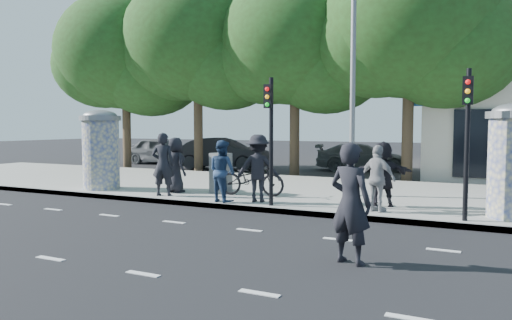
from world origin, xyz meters
The scene contains 26 objects.
ground centered at (0.00, 0.00, 0.00)m, with size 120.00×120.00×0.00m, color black.
sidewalk centered at (0.00, 7.50, 0.07)m, with size 40.00×8.00×0.15m, color gray.
curb centered at (0.00, 3.55, 0.07)m, with size 40.00×0.10×0.16m, color slate.
lane_dash_near centered at (0.00, -2.20, 0.00)m, with size 32.00×0.12×0.01m, color silver.
lane_dash_far centered at (0.00, 1.40, 0.00)m, with size 32.00×0.12×0.01m, color silver.
ad_column_left centered at (-7.20, 4.50, 1.54)m, with size 1.36×1.36×2.65m.
traffic_pole_near centered at (-0.60, 3.79, 2.23)m, with size 0.22×0.31×3.40m.
traffic_pole_far centered at (4.20, 3.79, 2.23)m, with size 0.22×0.31×3.40m.
street_lamp centered at (0.80, 6.63, 4.79)m, with size 0.25×0.93×8.00m.
tree_far_left centered at (-13.00, 12.50, 6.19)m, with size 7.20×7.20×9.26m.
tree_mid_left centered at (-8.50, 12.50, 6.50)m, with size 7.20×7.20×9.57m.
tree_near_left centered at (-3.50, 12.70, 6.06)m, with size 6.80×6.80×8.97m.
tree_center centered at (1.50, 12.30, 6.31)m, with size 7.00×7.00×9.30m.
ped_a centered at (-4.43, 4.87, 1.03)m, with size 0.86×0.56×1.76m, color black.
ped_b centered at (-4.33, 4.09, 1.11)m, with size 0.70×0.46×1.92m, color black.
ped_c centered at (-2.11, 3.85, 1.02)m, with size 0.84×0.66×1.73m, color navy.
ped_d centered at (-1.20, 4.29, 1.09)m, with size 1.22×0.70×1.89m, color black.
ped_e centered at (2.17, 4.13, 0.98)m, with size 0.97×0.55×1.66m, color gray.
ped_f centered at (2.09, 5.04, 1.01)m, with size 1.60×0.57×1.72m, color black.
man_road centered at (2.69, -0.19, 1.01)m, with size 0.74×0.48×2.02m, color black.
bicycle centered at (-1.91, 5.26, 0.69)m, with size 2.05×0.71×1.08m, color black.
cabinet_left centered at (-3.05, 5.36, 0.78)m, with size 0.61×0.44×1.27m, color slate.
cabinet_right centered at (5.08, 5.27, 0.73)m, with size 0.55×0.40×1.16m, color slate.
car_left centered at (-13.15, 15.72, 0.78)m, with size 4.60×1.85×1.57m, color #5A5E62.
car_mid centered at (-8.12, 14.21, 0.82)m, with size 4.96×1.73×1.63m, color black.
car_right centered at (-1.42, 16.73, 0.68)m, with size 4.69×1.91×1.36m, color #56585D.
Camera 1 is at (4.91, -8.18, 2.30)m, focal length 35.00 mm.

